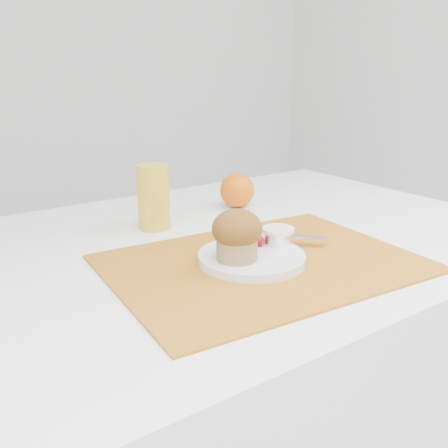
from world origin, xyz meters
TOP-DOWN VIEW (x-y plane):
  - table at (0.00, 0.05)m, footprint 1.20×0.80m
  - placemat at (-0.02, -0.10)m, footprint 0.53×0.41m
  - plate at (-0.04, -0.09)m, footprint 0.19×0.19m
  - ramekin at (0.03, -0.07)m, footprint 0.07×0.07m
  - cream at (0.03, -0.07)m, footprint 0.06×0.06m
  - raspberry_near at (-0.02, -0.04)m, footprint 0.02×0.02m
  - raspberry_far at (-0.00, -0.06)m, footprint 0.02×0.02m
  - butter_knife at (0.06, -0.04)m, footprint 0.13×0.14m
  - orange at (0.15, 0.21)m, footprint 0.08×0.08m
  - juice_glass at (-0.08, 0.18)m, footprint 0.07×0.07m
  - muffin at (-0.07, -0.09)m, footprint 0.08×0.08m

SIDE VIEW (x-z plane):
  - table at x=0.00m, z-range 0.00..0.75m
  - placemat at x=-0.02m, z-range 0.75..0.75m
  - plate at x=-0.04m, z-range 0.75..0.77m
  - butter_knife at x=0.06m, z-range 0.77..0.77m
  - raspberry_near at x=-0.02m, z-range 0.77..0.79m
  - raspberry_far at x=0.00m, z-range 0.77..0.79m
  - ramekin at x=0.03m, z-range 0.77..0.79m
  - orange at x=0.15m, z-range 0.75..0.83m
  - cream at x=0.03m, z-range 0.79..0.80m
  - muffin at x=-0.07m, z-range 0.77..0.85m
  - juice_glass at x=-0.08m, z-range 0.75..0.88m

